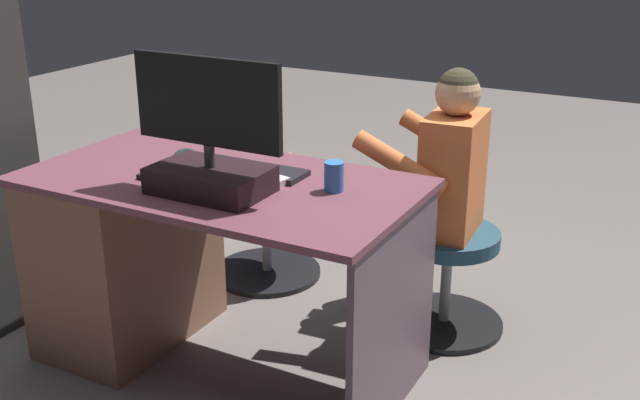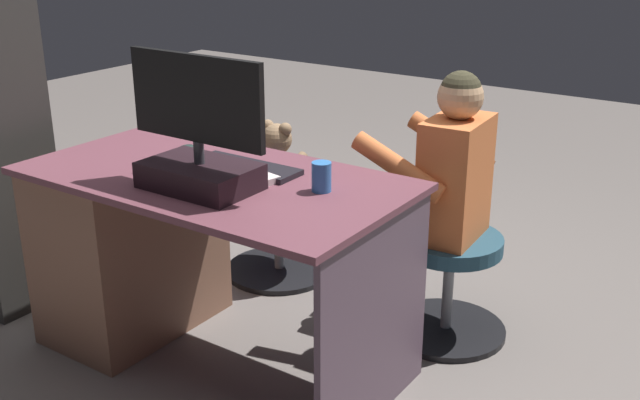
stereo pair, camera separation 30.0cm
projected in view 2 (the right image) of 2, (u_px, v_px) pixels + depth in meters
ground_plane at (274, 322)px, 3.25m from camera, size 10.00×10.00×0.00m
desk at (148, 241)px, 3.05m from camera, size 1.41×0.75×0.75m
monitor at (199, 150)px, 2.56m from camera, size 0.55×0.25×0.46m
keyboard at (246, 167)px, 2.79m from camera, size 0.42×0.14×0.02m
computer_mouse at (186, 150)px, 2.96m from camera, size 0.06×0.10×0.04m
cup at (321, 177)px, 2.56m from camera, size 0.07×0.07×0.10m
tv_remote at (152, 166)px, 2.80m from camera, size 0.05×0.15×0.02m
notebook_binder at (227, 182)px, 2.62m from camera, size 0.28×0.34×0.02m
office_chair_teddy at (278, 223)px, 3.62m from camera, size 0.51×0.51×0.43m
teddy_bear at (278, 158)px, 3.51m from camera, size 0.22×0.22×0.32m
visitor_chair at (449, 276)px, 3.09m from camera, size 0.49×0.49×0.43m
person at (435, 184)px, 3.01m from camera, size 0.52×0.50×1.09m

